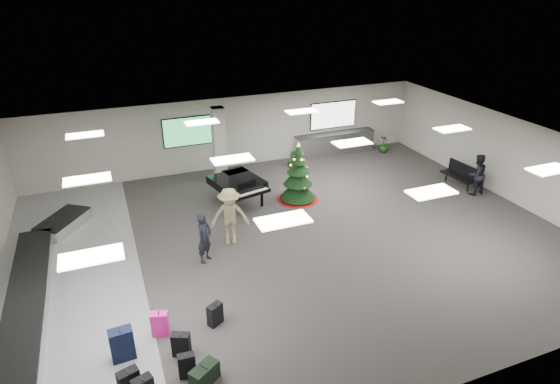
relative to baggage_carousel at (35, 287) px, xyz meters
name	(u,v)px	position (x,y,z in m)	size (l,w,h in m)	color
ground	(294,238)	(7.84, 0.08, -0.21)	(18.00, 18.00, 0.00)	#34312F
room_envelope	(276,169)	(7.46, 0.75, 2.12)	(18.02, 14.02, 3.21)	#B1ADA1
baggage_carousel	(35,287)	(0.00, 0.00, 0.00)	(2.28, 9.71, 0.43)	silver
service_counter	(335,144)	(12.84, 6.73, 0.33)	(4.05, 0.65, 1.08)	silver
suitcase_1	(187,365)	(3.34, -4.47, 0.08)	(0.39, 0.23, 0.60)	black
pink_suitcase	(160,324)	(2.99, -2.94, 0.11)	(0.46, 0.34, 0.67)	#F52096
suitcase_3	(215,314)	(4.34, -3.06, 0.08)	(0.45, 0.39, 0.61)	black
navy_suitcase	(122,344)	(2.07, -3.42, 0.20)	(0.55, 0.34, 0.84)	black
suitcase_5	(129,383)	(2.11, -4.55, 0.12)	(0.49, 0.36, 0.68)	black
green_duffel	(205,374)	(3.65, -4.80, 0.01)	(0.73, 0.64, 0.46)	black
suitcase_7	(181,344)	(3.34, -3.80, 0.09)	(0.47, 0.37, 0.63)	black
christmas_tree	(298,180)	(9.16, 2.78, 0.60)	(1.66, 1.66, 2.37)	maroon
grand_piano	(238,184)	(6.87, 3.25, 0.64)	(2.05, 2.42, 1.20)	black
bench	(460,173)	(15.95, 1.50, 0.33)	(0.63, 1.56, 0.97)	black
traveler_a	(204,238)	(4.79, -0.13, 0.60)	(0.59, 0.39, 1.62)	black
traveler_b	(230,216)	(5.81, 0.60, 0.77)	(1.27, 0.73, 1.96)	#908559
traveler_bench	(477,175)	(15.95, 0.63, 0.63)	(0.82, 0.64, 1.69)	black
potted_plant_left	(291,159)	(10.23, 5.99, 0.16)	(0.41, 0.33, 0.75)	#183812
potted_plant_right	(384,144)	(15.26, 6.11, 0.20)	(0.47, 0.47, 0.83)	#183812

